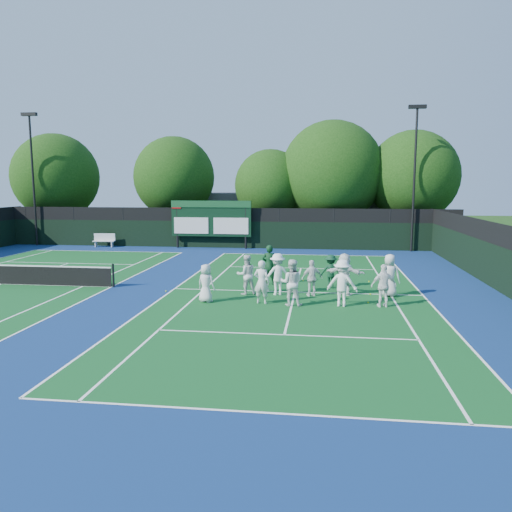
# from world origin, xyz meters

# --- Properties ---
(ground) EXTENTS (120.00, 120.00, 0.00)m
(ground) POSITION_xyz_m (0.00, 0.00, 0.00)
(ground) COLOR #183B10
(ground) RESTS_ON ground
(court_apron) EXTENTS (34.00, 32.00, 0.01)m
(court_apron) POSITION_xyz_m (-6.00, 1.00, 0.00)
(court_apron) COLOR navy
(court_apron) RESTS_ON ground
(near_court) EXTENTS (11.05, 23.85, 0.01)m
(near_court) POSITION_xyz_m (0.00, 1.00, 0.01)
(near_court) COLOR #10511F
(near_court) RESTS_ON ground
(left_court) EXTENTS (11.05, 23.85, 0.01)m
(left_court) POSITION_xyz_m (-14.00, 1.00, 0.01)
(left_court) COLOR #10511F
(left_court) RESTS_ON ground
(back_fence) EXTENTS (34.00, 0.08, 3.00)m
(back_fence) POSITION_xyz_m (-6.00, 16.00, 1.36)
(back_fence) COLOR black
(back_fence) RESTS_ON ground
(divider_fence_right) EXTENTS (0.08, 32.00, 3.00)m
(divider_fence_right) POSITION_xyz_m (9.00, 1.00, 1.36)
(divider_fence_right) COLOR black
(divider_fence_right) RESTS_ON ground
(scoreboard) EXTENTS (6.00, 0.21, 3.55)m
(scoreboard) POSITION_xyz_m (-7.01, 15.59, 2.19)
(scoreboard) COLOR black
(scoreboard) RESTS_ON ground
(clubhouse) EXTENTS (18.00, 6.00, 4.00)m
(clubhouse) POSITION_xyz_m (-2.00, 24.00, 2.00)
(clubhouse) COLOR slate
(clubhouse) RESTS_ON ground
(light_pole_left) EXTENTS (1.20, 0.30, 10.12)m
(light_pole_left) POSITION_xyz_m (-21.00, 15.70, 6.30)
(light_pole_left) COLOR black
(light_pole_left) RESTS_ON ground
(light_pole_right) EXTENTS (1.20, 0.30, 10.12)m
(light_pole_right) POSITION_xyz_m (7.50, 15.70, 6.30)
(light_pole_right) COLOR black
(light_pole_right) RESTS_ON ground
(tennis_net) EXTENTS (11.30, 0.10, 1.10)m
(tennis_net) POSITION_xyz_m (-14.00, 1.00, 0.49)
(tennis_net) COLOR black
(tennis_net) RESTS_ON ground
(bench) EXTENTS (1.66, 0.59, 1.03)m
(bench) POSITION_xyz_m (-15.30, 15.37, 0.55)
(bench) COLOR silver
(bench) RESTS_ON ground
(tree_a) EXTENTS (7.19, 7.19, 8.98)m
(tree_a) POSITION_xyz_m (-21.09, 19.58, 5.20)
(tree_a) COLOR black
(tree_a) RESTS_ON ground
(tree_b) EXTENTS (6.58, 6.58, 8.62)m
(tree_b) POSITION_xyz_m (-10.76, 19.58, 5.15)
(tree_b) COLOR black
(tree_b) RESTS_ON ground
(tree_c) EXTENTS (5.74, 5.74, 7.52)m
(tree_c) POSITION_xyz_m (-2.82, 19.58, 4.50)
(tree_c) COLOR black
(tree_c) RESTS_ON ground
(tree_d) EXTENTS (8.05, 8.05, 9.70)m
(tree_d) POSITION_xyz_m (2.05, 19.58, 5.47)
(tree_d) COLOR black
(tree_d) RESTS_ON ground
(tree_e) EXTENTS (7.00, 7.00, 8.87)m
(tree_e) POSITION_xyz_m (8.22, 19.58, 5.19)
(tree_e) COLOR black
(tree_e) RESTS_ON ground
(tennis_ball_0) EXTENTS (0.07, 0.07, 0.07)m
(tennis_ball_0) POSITION_xyz_m (-3.62, 0.21, 0.03)
(tennis_ball_0) COLOR #BDDD1A
(tennis_ball_0) RESTS_ON ground
(tennis_ball_1) EXTENTS (0.07, 0.07, 0.07)m
(tennis_ball_1) POSITION_xyz_m (3.46, 3.75, 0.03)
(tennis_ball_1) COLOR #BDDD1A
(tennis_ball_1) RESTS_ON ground
(tennis_ball_2) EXTENTS (0.07, 0.07, 0.07)m
(tennis_ball_2) POSITION_xyz_m (3.25, 0.87, 0.03)
(tennis_ball_2) COLOR #BDDD1A
(tennis_ball_2) RESTS_ON ground
(tennis_ball_3) EXTENTS (0.07, 0.07, 0.07)m
(tennis_ball_3) POSITION_xyz_m (-5.68, 0.33, 0.03)
(tennis_ball_3) COLOR #BDDD1A
(tennis_ball_3) RESTS_ON ground
(tennis_ball_4) EXTENTS (0.07, 0.07, 0.07)m
(tennis_ball_4) POSITION_xyz_m (0.27, 3.59, 0.03)
(tennis_ball_4) COLOR #BDDD1A
(tennis_ball_4) RESTS_ON ground
(tennis_ball_5) EXTENTS (0.07, 0.07, 0.07)m
(tennis_ball_5) POSITION_xyz_m (3.02, -0.71, 0.03)
(tennis_ball_5) COLOR #BDDD1A
(tennis_ball_5) RESTS_ON ground
(player_front_0) EXTENTS (0.89, 0.74, 1.56)m
(player_front_0) POSITION_xyz_m (-3.47, -1.34, 0.78)
(player_front_0) COLOR silver
(player_front_0) RESTS_ON ground
(player_front_1) EXTENTS (0.71, 0.53, 1.75)m
(player_front_1) POSITION_xyz_m (-1.21, -1.29, 0.88)
(player_front_1) COLOR silver
(player_front_1) RESTS_ON ground
(player_front_2) EXTENTS (0.92, 0.73, 1.84)m
(player_front_2) POSITION_xyz_m (-0.02, -1.45, 0.92)
(player_front_2) COLOR silver
(player_front_2) RESTS_ON ground
(player_front_3) EXTENTS (1.29, 0.89, 1.84)m
(player_front_3) POSITION_xyz_m (1.95, -1.31, 0.92)
(player_front_3) COLOR white
(player_front_3) RESTS_ON ground
(player_front_4) EXTENTS (1.04, 0.56, 1.69)m
(player_front_4) POSITION_xyz_m (3.54, -1.24, 0.84)
(player_front_4) COLOR white
(player_front_4) RESTS_ON ground
(player_back_0) EXTENTS (1.03, 0.93, 1.74)m
(player_back_0) POSITION_xyz_m (-2.07, 0.31, 0.87)
(player_back_0) COLOR silver
(player_back_0) RESTS_ON ground
(player_back_1) EXTENTS (1.32, 1.01, 1.80)m
(player_back_1) POSITION_xyz_m (-0.73, 0.38, 0.90)
(player_back_1) COLOR white
(player_back_1) RESTS_ON ground
(player_back_2) EXTENTS (0.99, 0.67, 1.56)m
(player_back_2) POSITION_xyz_m (0.75, 0.34, 0.78)
(player_back_2) COLOR white
(player_back_2) RESTS_ON ground
(player_back_3) EXTENTS (1.78, 1.04, 1.83)m
(player_back_3) POSITION_xyz_m (2.12, 0.71, 0.91)
(player_back_3) COLOR white
(player_back_3) RESTS_ON ground
(player_back_4) EXTENTS (1.02, 0.81, 1.83)m
(player_back_4) POSITION_xyz_m (3.99, 0.67, 0.91)
(player_back_4) COLOR silver
(player_back_4) RESTS_ON ground
(coach_left) EXTENTS (0.71, 0.48, 1.90)m
(coach_left) POSITION_xyz_m (-1.31, 2.57, 0.95)
(coach_left) COLOR #0E351A
(coach_left) RESTS_ON ground
(coach_right) EXTENTS (1.02, 0.61, 1.56)m
(coach_right) POSITION_xyz_m (1.57, 2.11, 0.78)
(coach_right) COLOR #0F3921
(coach_right) RESTS_ON ground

